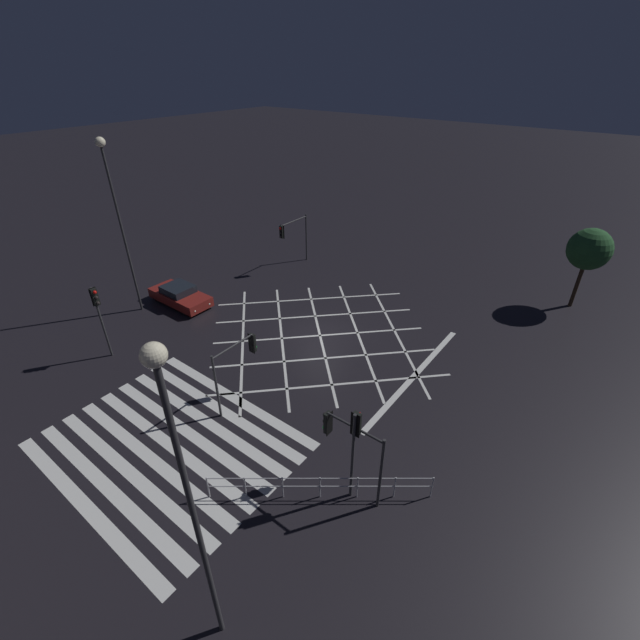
{
  "coord_description": "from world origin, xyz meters",
  "views": [
    {
      "loc": [
        12.55,
        -16.41,
        13.71
      ],
      "look_at": [
        0.0,
        0.0,
        1.06
      ],
      "focal_mm": 24.0,
      "sensor_mm": 36.0,
      "label": 1
    }
  ],
  "objects_px": {
    "traffic_light_median_south": "(239,357)",
    "street_tree_near": "(589,250)",
    "traffic_light_sw_main": "(98,309)",
    "street_lamp_east": "(185,479)",
    "traffic_light_se_cross": "(355,438)",
    "traffic_light_nw_cross": "(292,232)",
    "waiting_car": "(180,295)",
    "street_lamp_west": "(114,198)",
    "traffic_light_se_main": "(348,440)"
  },
  "relations": [
    {
      "from": "traffic_light_nw_cross",
      "to": "street_tree_near",
      "type": "bearing_deg",
      "value": 108.78
    },
    {
      "from": "street_tree_near",
      "to": "waiting_car",
      "type": "distance_m",
      "value": 25.57
    },
    {
      "from": "traffic_light_se_cross",
      "to": "traffic_light_nw_cross",
      "type": "height_order",
      "value": "traffic_light_se_cross"
    },
    {
      "from": "traffic_light_se_cross",
      "to": "street_tree_near",
      "type": "xyz_separation_m",
      "value": [
        3.44,
        20.33,
        1.02
      ]
    },
    {
      "from": "traffic_light_nw_cross",
      "to": "street_lamp_west",
      "type": "bearing_deg",
      "value": -17.24
    },
    {
      "from": "street_tree_near",
      "to": "traffic_light_nw_cross",
      "type": "bearing_deg",
      "value": -161.22
    },
    {
      "from": "traffic_light_nw_cross",
      "to": "street_lamp_west",
      "type": "height_order",
      "value": "street_lamp_west"
    },
    {
      "from": "traffic_light_median_south",
      "to": "waiting_car",
      "type": "xyz_separation_m",
      "value": [
        -9.97,
        3.99,
        -1.84
      ]
    },
    {
      "from": "traffic_light_nw_cross",
      "to": "street_tree_near",
      "type": "xyz_separation_m",
      "value": [
        18.3,
        6.22,
        1.14
      ]
    },
    {
      "from": "traffic_light_sw_main",
      "to": "traffic_light_se_cross",
      "type": "xyz_separation_m",
      "value": [
        15.02,
        0.72,
        -0.08
      ]
    },
    {
      "from": "traffic_light_se_cross",
      "to": "street_lamp_east",
      "type": "distance_m",
      "value": 6.87
    },
    {
      "from": "street_tree_near",
      "to": "street_lamp_west",
      "type": "bearing_deg",
      "value": -141.62
    },
    {
      "from": "traffic_light_se_main",
      "to": "street_lamp_west",
      "type": "bearing_deg",
      "value": -9.56
    },
    {
      "from": "traffic_light_sw_main",
      "to": "traffic_light_nw_cross",
      "type": "relative_size",
      "value": 1.12
    },
    {
      "from": "street_tree_near",
      "to": "street_lamp_east",
      "type": "bearing_deg",
      "value": -98.46
    },
    {
      "from": "traffic_light_se_cross",
      "to": "street_lamp_east",
      "type": "height_order",
      "value": "street_lamp_east"
    },
    {
      "from": "traffic_light_sw_main",
      "to": "street_lamp_east",
      "type": "height_order",
      "value": "street_lamp_east"
    },
    {
      "from": "traffic_light_sw_main",
      "to": "street_lamp_east",
      "type": "bearing_deg",
      "value": -19.52
    },
    {
      "from": "traffic_light_se_main",
      "to": "street_tree_near",
      "type": "xyz_separation_m",
      "value": [
        3.79,
        20.2,
        1.44
      ]
    },
    {
      "from": "traffic_light_se_cross",
      "to": "traffic_light_nw_cross",
      "type": "distance_m",
      "value": 20.49
    },
    {
      "from": "traffic_light_sw_main",
      "to": "traffic_light_se_cross",
      "type": "relative_size",
      "value": 1.03
    },
    {
      "from": "traffic_light_median_south",
      "to": "street_tree_near",
      "type": "relative_size",
      "value": 0.64
    },
    {
      "from": "waiting_car",
      "to": "street_lamp_west",
      "type": "bearing_deg",
      "value": -124.36
    },
    {
      "from": "traffic_light_sw_main",
      "to": "traffic_light_se_main",
      "type": "bearing_deg",
      "value": 3.32
    },
    {
      "from": "street_lamp_east",
      "to": "waiting_car",
      "type": "height_order",
      "value": "street_lamp_east"
    },
    {
      "from": "traffic_light_nw_cross",
      "to": "street_lamp_east",
      "type": "height_order",
      "value": "street_lamp_east"
    },
    {
      "from": "street_lamp_west",
      "to": "traffic_light_se_main",
      "type": "bearing_deg",
      "value": -9.56
    },
    {
      "from": "traffic_light_se_main",
      "to": "traffic_light_median_south",
      "type": "xyz_separation_m",
      "value": [
        -6.56,
        1.04,
        -0.01
      ]
    },
    {
      "from": "traffic_light_sw_main",
      "to": "street_lamp_east",
      "type": "relative_size",
      "value": 0.42
    },
    {
      "from": "street_lamp_east",
      "to": "waiting_car",
      "type": "distance_m",
      "value": 20.62
    },
    {
      "from": "traffic_light_median_south",
      "to": "traffic_light_nw_cross",
      "type": "bearing_deg",
      "value": 31.54
    },
    {
      "from": "traffic_light_sw_main",
      "to": "street_lamp_west",
      "type": "height_order",
      "value": "street_lamp_west"
    },
    {
      "from": "street_lamp_west",
      "to": "traffic_light_se_cross",
      "type": "bearing_deg",
      "value": -9.78
    },
    {
      "from": "traffic_light_sw_main",
      "to": "street_tree_near",
      "type": "relative_size",
      "value": 0.8
    },
    {
      "from": "traffic_light_nw_cross",
      "to": "traffic_light_se_cross",
      "type": "bearing_deg",
      "value": 46.47
    },
    {
      "from": "traffic_light_se_main",
      "to": "street_lamp_west",
      "type": "relative_size",
      "value": 0.32
    },
    {
      "from": "street_lamp_west",
      "to": "waiting_car",
      "type": "height_order",
      "value": "street_lamp_west"
    },
    {
      "from": "street_lamp_west",
      "to": "traffic_light_sw_main",
      "type": "bearing_deg",
      "value": -50.05
    },
    {
      "from": "traffic_light_se_main",
      "to": "street_tree_near",
      "type": "distance_m",
      "value": 20.61
    },
    {
      "from": "traffic_light_se_cross",
      "to": "street_lamp_east",
      "type": "relative_size",
      "value": 0.41
    },
    {
      "from": "street_lamp_east",
      "to": "waiting_car",
      "type": "bearing_deg",
      "value": 146.09
    },
    {
      "from": "traffic_light_median_south",
      "to": "street_lamp_west",
      "type": "distance_m",
      "value": 12.44
    },
    {
      "from": "street_lamp_west",
      "to": "waiting_car",
      "type": "distance_m",
      "value": 6.99
    },
    {
      "from": "traffic_light_sw_main",
      "to": "street_lamp_east",
      "type": "distance_m",
      "value": 15.83
    },
    {
      "from": "traffic_light_median_south",
      "to": "traffic_light_se_cross",
      "type": "bearing_deg",
      "value": -99.59
    },
    {
      "from": "traffic_light_se_cross",
      "to": "traffic_light_nw_cross",
      "type": "xyz_separation_m",
      "value": [
        -14.85,
        14.11,
        -0.12
      ]
    },
    {
      "from": "traffic_light_se_main",
      "to": "traffic_light_median_south",
      "type": "height_order",
      "value": "traffic_light_se_main"
    },
    {
      "from": "street_lamp_west",
      "to": "street_lamp_east",
      "type": "bearing_deg",
      "value": -26.89
    },
    {
      "from": "traffic_light_se_cross",
      "to": "traffic_light_median_south",
      "type": "xyz_separation_m",
      "value": [
        -6.91,
        1.17,
        -0.43
      ]
    },
    {
      "from": "street_lamp_west",
      "to": "waiting_car",
      "type": "xyz_separation_m",
      "value": [
        1.38,
        2.01,
        -6.55
      ]
    }
  ]
}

